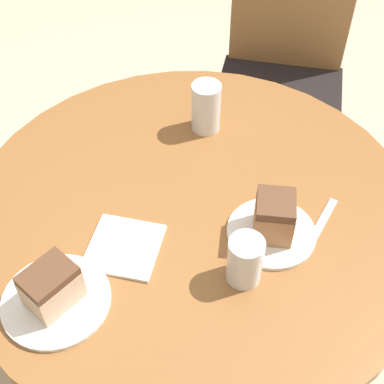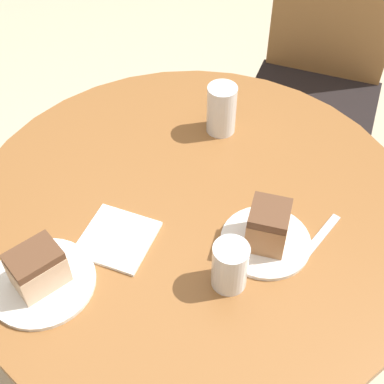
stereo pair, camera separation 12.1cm
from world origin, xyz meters
TOP-DOWN VIEW (x-y plane):
  - ground_plane at (0.00, 0.00)m, footprint 8.00×8.00m
  - table at (0.00, 0.00)m, footprint 1.06×1.06m
  - chair at (0.09, 0.87)m, footprint 0.48×0.48m
  - plate_near at (0.19, -0.04)m, footprint 0.20×0.20m
  - plate_far at (-0.19, -0.32)m, footprint 0.22×0.22m
  - cake_slice_near at (0.19, -0.04)m, footprint 0.09×0.10m
  - cake_slice_far at (-0.19, -0.32)m, footprint 0.11×0.12m
  - glass_lemonade at (-0.04, 0.27)m, footprint 0.08×0.08m
  - glass_water at (0.16, -0.16)m, footprint 0.07×0.07m
  - napkin_stack at (-0.11, -0.16)m, footprint 0.16×0.16m
  - fork at (0.30, 0.03)m, footprint 0.06×0.15m

SIDE VIEW (x-z plane):
  - ground_plane at x=0.00m, z-range 0.00..0.00m
  - chair at x=0.09m, z-range 0.03..0.94m
  - table at x=0.00m, z-range 0.18..0.90m
  - fork at x=0.30m, z-range 0.71..0.72m
  - napkin_stack at x=-0.11m, z-range 0.71..0.72m
  - plate_near at x=0.19m, z-range 0.71..0.72m
  - plate_far at x=-0.19m, z-range 0.71..0.72m
  - glass_water at x=0.16m, z-range 0.71..0.82m
  - cake_slice_far at x=-0.19m, z-range 0.72..0.82m
  - glass_lemonade at x=-0.04m, z-range 0.70..0.84m
  - cake_slice_near at x=0.19m, z-range 0.72..0.82m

